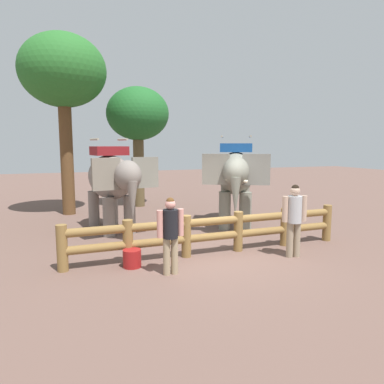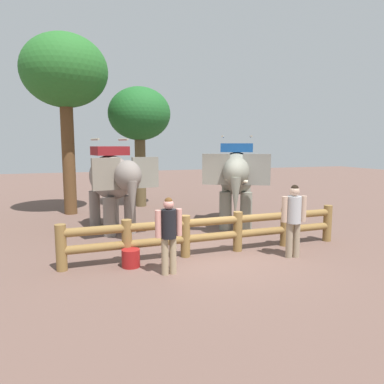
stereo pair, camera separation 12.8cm
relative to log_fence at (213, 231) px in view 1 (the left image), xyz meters
name	(u,v)px [view 1 (the left image)]	position (x,y,z in m)	size (l,w,h in m)	color
ground_plane	(216,256)	(0.00, -0.18, -0.60)	(60.00, 60.00, 0.00)	brown
log_fence	(213,231)	(0.00, 0.00, 0.00)	(7.51, 0.42, 1.05)	olive
elephant_near_left	(112,180)	(-2.11, 3.31, 1.08)	(2.15, 3.56, 2.99)	gray
elephant_center	(236,176)	(1.97, 2.75, 1.14)	(2.82, 3.65, 3.10)	gray
tourist_woman_in_black	(170,230)	(-1.43, -1.06, 0.37)	(0.60, 0.34, 1.68)	tan
tourist_man_in_blue	(294,215)	(1.79, -0.91, 0.45)	(0.64, 0.40, 1.82)	gray
tree_far_left	(63,74)	(-3.44, 6.84, 4.90)	(3.29, 3.29, 7.02)	brown
tree_back_center	(138,116)	(-0.39, 7.76, 3.45)	(2.75, 2.75, 5.32)	brown
feed_bucket	(132,258)	(-2.14, -0.33, -0.40)	(0.42, 0.42, 0.41)	maroon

